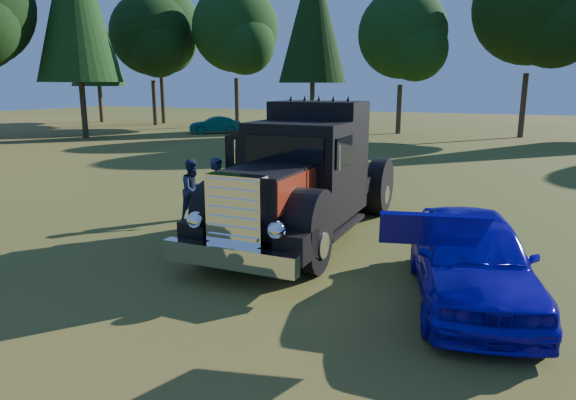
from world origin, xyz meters
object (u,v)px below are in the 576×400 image
at_px(spectator_far, 194,190).
at_px(distant_teal_car, 215,125).
at_px(diamond_t_truck, 304,181).
at_px(spectator_near, 218,192).
at_px(hotrod_coupe, 471,257).

distance_m(spectator_far, distant_teal_car, 24.48).
bearing_deg(diamond_t_truck, spectator_far, 175.09).
bearing_deg(spectator_far, spectator_near, -89.37).
bearing_deg(distant_teal_car, spectator_near, -3.85).
bearing_deg(distant_teal_car, hotrod_coupe, 3.44).
bearing_deg(hotrod_coupe, spectator_near, 159.62).
xyz_separation_m(diamond_t_truck, spectator_far, (-3.11, 0.27, -0.50)).
relative_size(diamond_t_truck, spectator_far, 4.61).
distance_m(diamond_t_truck, hotrod_coupe, 4.39).
bearing_deg(spectator_far, hotrod_coupe, -91.70).
xyz_separation_m(hotrod_coupe, distant_teal_car, (-19.33, 23.55, -0.13)).
bearing_deg(diamond_t_truck, distant_teal_car, 126.17).
bearing_deg(spectator_near, spectator_far, 96.92).
xyz_separation_m(spectator_near, distant_teal_car, (-13.38, 21.34, -0.25)).
relative_size(diamond_t_truck, hotrod_coupe, 1.59).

